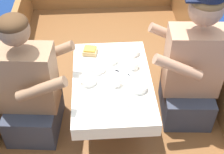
{
  "coord_description": "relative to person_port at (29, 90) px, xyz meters",
  "views": [
    {
      "loc": [
        -0.1,
        -1.64,
        2.18
      ],
      "look_at": [
        0.0,
        -0.03,
        0.73
      ],
      "focal_mm": 50.0,
      "sensor_mm": 36.0,
      "label": 1
    }
  ],
  "objects": [
    {
      "name": "utensil_spoon_starboard",
      "position": [
        0.53,
        0.38,
        0.04
      ],
      "size": [
        0.15,
        0.1,
        0.01
      ],
      "rotation": [
        0.0,
        0.0,
        2.58
      ],
      "color": "silver",
      "rests_on": "cockpit_table"
    },
    {
      "name": "boat_deck",
      "position": [
        0.58,
        0.07,
        -0.53
      ],
      "size": [
        1.78,
        3.56,
        0.28
      ],
      "primitive_type": "cube",
      "color": "brown",
      "rests_on": "ground_plane"
    },
    {
      "name": "utensil_spoon_center",
      "position": [
        0.75,
        -0.29,
        0.04
      ],
      "size": [
        0.15,
        0.11,
        0.01
      ],
      "rotation": [
        0.0,
        0.0,
        0.61
      ],
      "color": "silver",
      "rests_on": "cockpit_table"
    },
    {
      "name": "plate_sandwich",
      "position": [
        0.43,
        0.33,
        0.04
      ],
      "size": [
        0.19,
        0.19,
        0.01
      ],
      "color": "white",
      "rests_on": "cockpit_table"
    },
    {
      "name": "utensil_spoon_port",
      "position": [
        0.4,
        -0.09,
        0.04
      ],
      "size": [
        0.17,
        0.07,
        0.01
      ],
      "rotation": [
        0.0,
        0.0,
        2.78
      ],
      "color": "silver",
      "rests_on": "cockpit_table"
    },
    {
      "name": "coffee_cup_port",
      "position": [
        0.6,
        -0.02,
        0.07
      ],
      "size": [
        0.1,
        0.07,
        0.06
      ],
      "color": "white",
      "rests_on": "cockpit_table"
    },
    {
      "name": "coffee_cup_center",
      "position": [
        0.59,
        0.22,
        0.07
      ],
      "size": [
        0.09,
        0.07,
        0.05
      ],
      "color": "white",
      "rests_on": "cockpit_table"
    },
    {
      "name": "person_starboard",
      "position": [
        1.15,
        0.08,
        0.06
      ],
      "size": [
        0.55,
        0.47,
        1.08
      ],
      "rotation": [
        0.0,
        0.0,
        3.06
      ],
      "color": "#333847",
      "rests_on": "boat_deck"
    },
    {
      "name": "gunwale_starboard",
      "position": [
        1.44,
        0.07,
        -0.2
      ],
      "size": [
        0.06,
        3.56,
        0.39
      ],
      "primitive_type": "cube",
      "color": "#936033",
      "rests_on": "boat_deck"
    },
    {
      "name": "utensil_knife_port",
      "position": [
        0.71,
        0.03,
        0.04
      ],
      "size": [
        0.06,
        0.17,
        0.0
      ],
      "rotation": [
        0.0,
        0.0,
        1.83
      ],
      "color": "silver",
      "rests_on": "cockpit_table"
    },
    {
      "name": "coffee_cup_starboard",
      "position": [
        0.74,
        0.15,
        0.06
      ],
      "size": [
        0.1,
        0.07,
        0.05
      ],
      "color": "white",
      "rests_on": "cockpit_table"
    },
    {
      "name": "sandwich",
      "position": [
        0.43,
        0.33,
        0.07
      ],
      "size": [
        0.12,
        0.11,
        0.05
      ],
      "rotation": [
        0.0,
        0.0,
        -0.18
      ],
      "color": "tan",
      "rests_on": "plate_sandwich"
    },
    {
      "name": "plate_bread",
      "position": [
        0.6,
        -0.19,
        0.04
      ],
      "size": [
        0.16,
        0.16,
        0.01
      ],
      "color": "white",
      "rests_on": "cockpit_table"
    },
    {
      "name": "bowl_center_far",
      "position": [
        0.75,
        0.31,
        0.06
      ],
      "size": [
        0.11,
        0.11,
        0.04
      ],
      "color": "white",
      "rests_on": "cockpit_table"
    },
    {
      "name": "bowl_port_far",
      "position": [
        0.75,
        -0.07,
        0.06
      ],
      "size": [
        0.12,
        0.12,
        0.04
      ],
      "color": "white",
      "rests_on": "cockpit_table"
    },
    {
      "name": "ground_plane",
      "position": [
        0.58,
        0.07,
        -0.67
      ],
      "size": [
        60.0,
        60.0,
        0.0
      ],
      "primitive_type": "plane",
      "color": "navy"
    },
    {
      "name": "cockpit_table",
      "position": [
        0.58,
        0.03,
        -0.01
      ],
      "size": [
        0.55,
        0.87,
        0.43
      ],
      "color": "#B2B2B7",
      "rests_on": "boat_deck"
    },
    {
      "name": "bowl_starboard_near",
      "position": [
        0.47,
        0.14,
        0.06
      ],
      "size": [
        0.12,
        0.12,
        0.04
      ],
      "color": "white",
      "rests_on": "cockpit_table"
    },
    {
      "name": "bowl_port_near",
      "position": [
        0.41,
        0.01,
        0.06
      ],
      "size": [
        0.12,
        0.12,
        0.04
      ],
      "color": "white",
      "rests_on": "cockpit_table"
    },
    {
      "name": "person_port",
      "position": [
        0.0,
        0.0,
        0.0
      ],
      "size": [
        0.55,
        0.48,
        0.98
      ],
      "rotation": [
        0.0,
        0.0,
        -0.1
      ],
      "color": "#333847",
      "rests_on": "boat_deck"
    },
    {
      "name": "utensil_knife_starboard",
      "position": [
        0.54,
        0.07,
        0.04
      ],
      "size": [
        0.17,
        0.04,
        0.0
      ],
      "rotation": [
        0.0,
        0.0,
        2.95
      ],
      "color": "silver",
      "rests_on": "cockpit_table"
    },
    {
      "name": "utensil_fork_port",
      "position": [
        0.66,
        0.09,
        0.04
      ],
      "size": [
        0.16,
        0.11,
        0.0
      ],
      "rotation": [
        0.0,
        0.0,
        2.58
      ],
      "color": "silver",
      "rests_on": "cockpit_table"
    }
  ]
}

